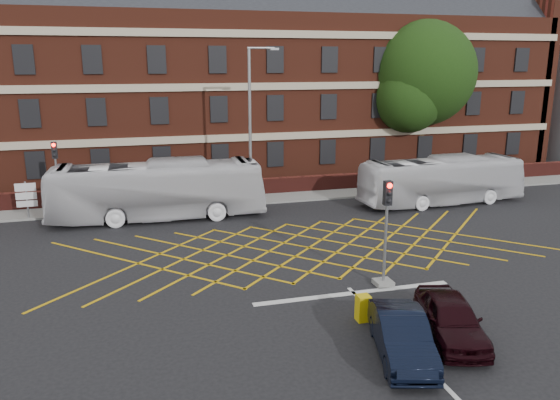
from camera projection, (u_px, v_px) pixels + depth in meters
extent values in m
plane|color=black|center=(323.00, 262.00, 24.37)|extent=(120.00, 120.00, 0.00)
cube|color=#5C2517|center=(232.00, 96.00, 43.44)|extent=(50.00, 12.00, 12.00)
cube|color=black|center=(230.00, 17.00, 41.96)|extent=(51.00, 10.61, 10.61)
cube|color=#B7A88C|center=(247.00, 87.00, 37.51)|extent=(50.00, 0.18, 0.50)
cube|color=black|center=(247.00, 109.00, 37.90)|extent=(1.20, 0.14, 1.80)
cube|color=#4E1914|center=(258.00, 187.00, 36.38)|extent=(56.00, 0.50, 1.10)
cube|color=slate|center=(261.00, 198.00, 35.57)|extent=(60.00, 3.00, 0.12)
cube|color=#CC990C|center=(309.00, 248.00, 26.24)|extent=(8.22, 8.22, 0.02)
cube|color=silver|center=(354.00, 293.00, 21.10)|extent=(8.00, 0.30, 0.02)
cube|color=silver|center=(446.00, 387.00, 15.03)|extent=(0.15, 14.00, 0.02)
imported|color=silver|center=(158.00, 190.00, 30.67)|extent=(12.04, 3.17, 3.33)
imported|color=silver|center=(442.00, 181.00, 33.99)|extent=(10.76, 3.04, 2.97)
imported|color=black|center=(402.00, 336.00, 16.45)|extent=(2.46, 4.35, 1.36)
imported|color=black|center=(451.00, 318.00, 17.53)|extent=(2.68, 4.43, 1.41)
cylinder|color=black|center=(419.00, 135.00, 42.44)|extent=(0.90, 0.90, 6.23)
sphere|color=black|center=(423.00, 73.00, 41.27)|extent=(7.91, 7.91, 7.91)
sphere|color=black|center=(409.00, 98.00, 40.59)|extent=(5.14, 5.14, 5.14)
sphere|color=black|center=(434.00, 91.00, 42.75)|extent=(4.75, 4.75, 4.75)
cube|color=slate|center=(383.00, 283.00, 21.85)|extent=(0.70, 0.70, 0.20)
cylinder|color=gray|center=(385.00, 244.00, 21.45)|extent=(0.12, 0.12, 3.50)
cube|color=black|center=(388.00, 193.00, 20.94)|extent=(0.30, 0.25, 0.95)
sphere|color=#FF0C05|center=(390.00, 186.00, 20.73)|extent=(0.20, 0.20, 0.20)
cube|color=slate|center=(61.00, 213.00, 31.85)|extent=(0.70, 0.70, 0.20)
cylinder|color=gray|center=(58.00, 185.00, 31.44)|extent=(0.12, 0.12, 3.50)
cube|color=black|center=(54.00, 150.00, 30.93)|extent=(0.30, 0.25, 0.95)
sphere|color=#FF0C05|center=(53.00, 145.00, 30.72)|extent=(0.20, 0.20, 0.20)
cube|color=slate|center=(251.00, 206.00, 33.40)|extent=(1.00, 1.00, 0.20)
cylinder|color=gray|center=(250.00, 131.00, 32.25)|extent=(0.18, 0.18, 9.44)
cylinder|color=gray|center=(261.00, 48.00, 31.26)|extent=(1.60, 0.12, 0.12)
cube|color=gray|center=(274.00, 49.00, 31.48)|extent=(0.50, 0.20, 0.12)
cylinder|color=gray|center=(27.00, 201.00, 30.61)|extent=(0.10, 0.10, 2.20)
cube|color=silver|center=(25.00, 187.00, 30.34)|extent=(1.10, 0.06, 0.45)
cube|color=silver|center=(26.00, 196.00, 30.46)|extent=(1.10, 0.06, 0.40)
cube|color=silver|center=(27.00, 204.00, 30.57)|extent=(1.10, 0.06, 0.35)
cube|color=gold|center=(363.00, 308.00, 18.78)|extent=(0.44, 0.43, 0.93)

